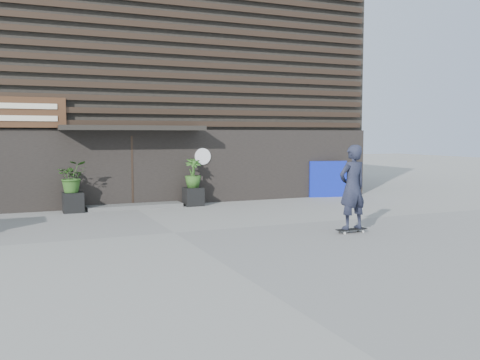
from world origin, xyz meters
name	(u,v)px	position (x,y,z in m)	size (l,w,h in m)	color
ground	(174,233)	(0.00, 0.00, 0.00)	(80.00, 80.00, 0.00)	gray
entrance_step	(135,206)	(0.00, 4.60, 0.06)	(3.00, 0.80, 0.12)	#52524F
planter_pot_left	(73,202)	(-1.90, 4.40, 0.30)	(0.60, 0.60, 0.60)	black
bamboo_left	(72,177)	(-1.90, 4.40, 1.08)	(0.86, 0.75, 0.96)	#2D591E
planter_pot_right	(193,197)	(1.90, 4.40, 0.30)	(0.60, 0.60, 0.60)	black
bamboo_right	(193,173)	(1.90, 4.40, 1.08)	(0.54, 0.54, 0.96)	#2D591E
blue_tarp	(328,179)	(7.29, 4.70, 0.68)	(1.44, 0.12, 1.35)	#0B199B
building	(106,94)	(0.00, 9.96, 3.99)	(18.00, 11.00, 8.00)	black
skateboarder	(352,187)	(3.90, -1.67, 1.10)	(0.78, 0.55, 2.11)	black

